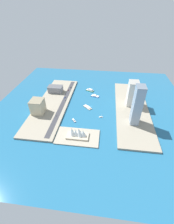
{
  "coord_description": "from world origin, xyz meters",
  "views": [
    {
      "loc": [
        -27.14,
        291.74,
        199.03
      ],
      "look_at": [
        6.95,
        28.7,
        4.06
      ],
      "focal_mm": 24.75,
      "sensor_mm": 36.0,
      "label": 1
    }
  ],
  "objects_px": {
    "van_white": "(65,101)",
    "traffic_light_waterfront": "(69,94)",
    "sailboat_small_white": "(101,117)",
    "office_block_beige": "(38,106)",
    "barge_flat_brown": "(88,107)",
    "opera_landmark": "(77,133)",
    "patrol_launch_navy": "(74,120)",
    "suv_black": "(71,87)",
    "sedan_silver": "(55,116)",
    "hatchback_blue": "(65,97)",
    "tower_tall_glass": "(137,106)",
    "ferry_green_doubledeck": "(90,90)",
    "warehouse_low_gray": "(55,89)",
    "catamaran_blue": "(95,96)",
    "hotel_broad_white": "(132,93)",
    "pickup_red": "(68,90)"
  },
  "relations": [
    {
      "from": "van_white",
      "to": "opera_landmark",
      "type": "height_order",
      "value": "opera_landmark"
    },
    {
      "from": "office_block_beige",
      "to": "barge_flat_brown",
      "type": "bearing_deg",
      "value": -160.58
    },
    {
      "from": "ferry_green_doubledeck",
      "to": "suv_black",
      "type": "relative_size",
      "value": 4.8
    },
    {
      "from": "hatchback_blue",
      "to": "sailboat_small_white",
      "type": "bearing_deg",
      "value": 146.18
    },
    {
      "from": "pickup_red",
      "to": "traffic_light_waterfront",
      "type": "bearing_deg",
      "value": 107.09
    },
    {
      "from": "tower_tall_glass",
      "to": "barge_flat_brown",
      "type": "bearing_deg",
      "value": -24.22
    },
    {
      "from": "patrol_launch_navy",
      "to": "catamaran_blue",
      "type": "bearing_deg",
      "value": -108.36
    },
    {
      "from": "office_block_beige",
      "to": "tower_tall_glass",
      "type": "bearing_deg",
      "value": 177.74
    },
    {
      "from": "warehouse_low_gray",
      "to": "pickup_red",
      "type": "relative_size",
      "value": 7.0
    },
    {
      "from": "patrol_launch_navy",
      "to": "sedan_silver",
      "type": "relative_size",
      "value": 2.48
    },
    {
      "from": "sedan_silver",
      "to": "van_white",
      "type": "height_order",
      "value": "sedan_silver"
    },
    {
      "from": "opera_landmark",
      "to": "suv_black",
      "type": "bearing_deg",
      "value": -74.14
    },
    {
      "from": "tower_tall_glass",
      "to": "office_block_beige",
      "type": "xyz_separation_m",
      "value": [
        196.54,
        -7.75,
        -23.94
      ]
    },
    {
      "from": "catamaran_blue",
      "to": "office_block_beige",
      "type": "distance_m",
      "value": 143.43
    },
    {
      "from": "tower_tall_glass",
      "to": "suv_black",
      "type": "bearing_deg",
      "value": -39.61
    },
    {
      "from": "sedan_silver",
      "to": "traffic_light_waterfront",
      "type": "distance_m",
      "value": 86.12
    },
    {
      "from": "ferry_green_doubledeck",
      "to": "sailboat_small_white",
      "type": "bearing_deg",
      "value": 107.7
    },
    {
      "from": "warehouse_low_gray",
      "to": "catamaran_blue",
      "type": "bearing_deg",
      "value": 177.56
    },
    {
      "from": "patrol_launch_navy",
      "to": "hatchback_blue",
      "type": "xyz_separation_m",
      "value": [
        38.32,
        -79.56,
        3.35
      ]
    },
    {
      "from": "catamaran_blue",
      "to": "traffic_light_waterfront",
      "type": "relative_size",
      "value": 3.35
    },
    {
      "from": "sailboat_small_white",
      "to": "office_block_beige",
      "type": "relative_size",
      "value": 0.33
    },
    {
      "from": "sedan_silver",
      "to": "hatchback_blue",
      "type": "bearing_deg",
      "value": -91.21
    },
    {
      "from": "suv_black",
      "to": "van_white",
      "type": "relative_size",
      "value": 1.04
    },
    {
      "from": "tower_tall_glass",
      "to": "ferry_green_doubledeck",
      "type": "bearing_deg",
      "value": -50.76
    },
    {
      "from": "barge_flat_brown",
      "to": "office_block_beige",
      "type": "xyz_separation_m",
      "value": [
        100.52,
        35.43,
        17.55
      ]
    },
    {
      "from": "van_white",
      "to": "traffic_light_waterfront",
      "type": "bearing_deg",
      "value": -96.91
    },
    {
      "from": "van_white",
      "to": "sedan_silver",
      "type": "bearing_deg",
      "value": 83.86
    },
    {
      "from": "patrol_launch_navy",
      "to": "hotel_broad_white",
      "type": "height_order",
      "value": "hotel_broad_white"
    },
    {
      "from": "barge_flat_brown",
      "to": "hatchback_blue",
      "type": "height_order",
      "value": "hatchback_blue"
    },
    {
      "from": "barge_flat_brown",
      "to": "warehouse_low_gray",
      "type": "distance_m",
      "value": 107.51
    },
    {
      "from": "hatchback_blue",
      "to": "opera_landmark",
      "type": "distance_m",
      "value": 135.21
    },
    {
      "from": "ferry_green_doubledeck",
      "to": "van_white",
      "type": "relative_size",
      "value": 5.01
    },
    {
      "from": "barge_flat_brown",
      "to": "pickup_red",
      "type": "bearing_deg",
      "value": -48.45
    },
    {
      "from": "patrol_launch_navy",
      "to": "traffic_light_waterfront",
      "type": "relative_size",
      "value": 1.8
    },
    {
      "from": "catamaran_blue",
      "to": "suv_black",
      "type": "xyz_separation_m",
      "value": [
        68.54,
        -31.2,
        3.11
      ]
    },
    {
      "from": "patrol_launch_navy",
      "to": "suv_black",
      "type": "xyz_separation_m",
      "value": [
        34.72,
        -133.1,
        3.34
      ]
    },
    {
      "from": "suv_black",
      "to": "patrol_launch_navy",
      "type": "bearing_deg",
      "value": 104.62
    },
    {
      "from": "office_block_beige",
      "to": "opera_landmark",
      "type": "height_order",
      "value": "office_block_beige"
    },
    {
      "from": "tower_tall_glass",
      "to": "hatchback_blue",
      "type": "bearing_deg",
      "value": -24.98
    },
    {
      "from": "warehouse_low_gray",
      "to": "van_white",
      "type": "distance_m",
      "value": 54.61
    },
    {
      "from": "warehouse_low_gray",
      "to": "hotel_broad_white",
      "type": "bearing_deg",
      "value": 169.57
    },
    {
      "from": "office_block_beige",
      "to": "opera_landmark",
      "type": "distance_m",
      "value": 111.45
    },
    {
      "from": "hatchback_blue",
      "to": "van_white",
      "type": "bearing_deg",
      "value": 108.91
    },
    {
      "from": "hatchback_blue",
      "to": "van_white",
      "type": "height_order",
      "value": "hatchback_blue"
    },
    {
      "from": "sailboat_small_white",
      "to": "warehouse_low_gray",
      "type": "distance_m",
      "value": 151.6
    },
    {
      "from": "catamaran_blue",
      "to": "opera_landmark",
      "type": "relative_size",
      "value": 0.55
    },
    {
      "from": "hatchback_blue",
      "to": "opera_landmark",
      "type": "relative_size",
      "value": 0.13
    },
    {
      "from": "patrol_launch_navy",
      "to": "van_white",
      "type": "relative_size",
      "value": 2.6
    },
    {
      "from": "sedan_silver",
      "to": "hatchback_blue",
      "type": "distance_m",
      "value": 73.58
    },
    {
      "from": "hotel_broad_white",
      "to": "sedan_silver",
      "type": "xyz_separation_m",
      "value": [
        158.05,
        65.84,
        -26.73
      ]
    }
  ]
}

